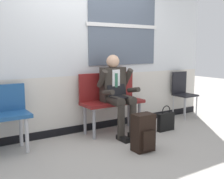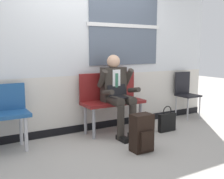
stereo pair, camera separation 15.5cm
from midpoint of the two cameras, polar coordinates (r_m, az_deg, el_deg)
The scene contains 7 objects.
ground_plane at distance 4.25m, azimuth -2.34°, elevation -10.31°, with size 18.00×18.00×0.00m, color #9E9991.
station_wall at distance 4.56m, azimuth -6.20°, elevation 10.64°, with size 5.17×0.17×3.10m.
bench_with_person at distance 4.52m, azimuth -1.31°, elevation -1.62°, with size 1.03×0.42×0.97m.
person_seated at distance 4.33m, azimuth 0.08°, elevation -0.52°, with size 0.57×0.70×1.27m.
backpack at distance 3.73m, azimuth 5.38°, elevation -9.00°, with size 0.28×0.24×0.51m.
handbag at distance 4.69m, azimuth 10.24°, elevation -6.52°, with size 0.32×0.08×0.43m.
folding_chair at distance 5.65m, azimuth 13.67°, elevation -0.12°, with size 0.38×0.38×0.91m.
Camera 1 is at (-2.09, -3.43, 1.37)m, focal length 43.88 mm.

